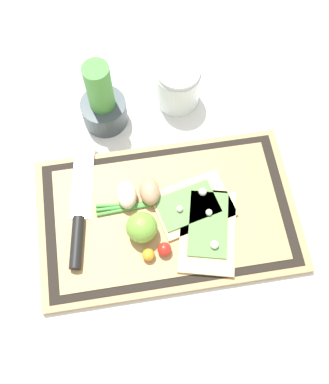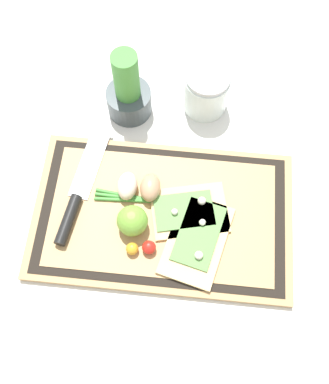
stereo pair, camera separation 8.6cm
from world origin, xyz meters
TOP-DOWN VIEW (x-y plane):
  - ground_plane at (0.00, 0.00)m, footprint 6.00×6.00m
  - cutting_board at (0.00, 0.00)m, footprint 0.50×0.30m
  - pizza_slice_near at (0.07, -0.05)m, footprint 0.14×0.19m
  - pizza_slice_far at (0.05, 0.01)m, footprint 0.16×0.13m
  - knife at (-0.17, 0.00)m, footprint 0.07×0.26m
  - egg_brown at (-0.03, 0.04)m, footprint 0.04×0.06m
  - egg_pink at (-0.07, 0.04)m, footprint 0.04×0.06m
  - lime at (-0.05, -0.03)m, footprint 0.06×0.06m
  - cherry_tomato_red at (-0.02, -0.07)m, footprint 0.03×0.03m
  - cherry_tomato_yellow at (-0.05, -0.08)m, footprint 0.02×0.02m
  - scallion_bunch at (-0.01, 0.02)m, footprint 0.25×0.03m
  - herb_pot at (-0.10, 0.24)m, footprint 0.09×0.09m
  - sauce_jar at (0.06, 0.27)m, footprint 0.09×0.09m

SIDE VIEW (x-z plane):
  - ground_plane at x=0.00m, z-range 0.00..0.00m
  - cutting_board at x=0.00m, z-range 0.00..0.02m
  - scallion_bunch at x=-0.01m, z-range 0.02..0.02m
  - pizza_slice_near at x=0.07m, z-range 0.01..0.04m
  - pizza_slice_far at x=0.05m, z-range 0.01..0.04m
  - knife at x=-0.17m, z-range 0.02..0.04m
  - cherry_tomato_yellow at x=-0.05m, z-range 0.02..0.04m
  - cherry_tomato_red at x=-0.02m, z-range 0.02..0.04m
  - egg_brown at x=-0.03m, z-range 0.02..0.06m
  - egg_pink at x=-0.07m, z-range 0.02..0.06m
  - sauce_jar at x=0.06m, z-range -0.01..0.09m
  - lime at x=-0.05m, z-range 0.02..0.08m
  - herb_pot at x=-0.10m, z-range -0.03..0.14m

